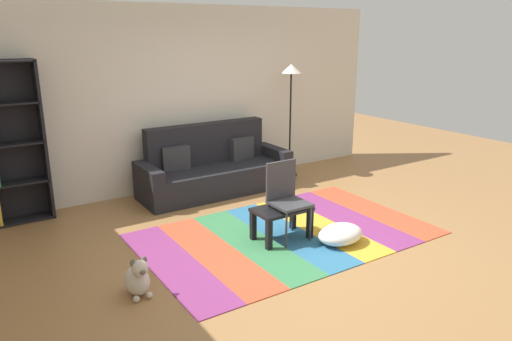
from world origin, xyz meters
name	(u,v)px	position (x,y,z in m)	size (l,w,h in m)	color
ground_plane	(289,239)	(0.00, 0.00, 0.00)	(14.00, 14.00, 0.00)	#9E7042
back_wall	(190,98)	(0.00, 2.55, 1.35)	(6.80, 0.10, 2.70)	silver
rug	(286,234)	(0.06, 0.13, 0.01)	(3.36, 2.09, 0.01)	#843370
couch	(214,170)	(0.10, 2.02, 0.34)	(2.26, 0.80, 1.00)	black
coffee_table	(282,215)	(-0.07, 0.06, 0.30)	(0.65, 0.40, 0.38)	black
pouf	(340,234)	(0.41, -0.41, 0.12)	(0.55, 0.41, 0.22)	white
dog	(138,279)	(-1.88, -0.22, 0.16)	(0.22, 0.35, 0.40)	beige
standing_lamp	(291,83)	(1.55, 2.07, 1.52)	(0.32, 0.32, 1.82)	black
tv_remote	(279,211)	(-0.17, -0.02, 0.40)	(0.04, 0.15, 0.02)	black
folding_chair	(285,194)	(0.00, 0.09, 0.53)	(0.40, 0.40, 0.90)	#38383D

